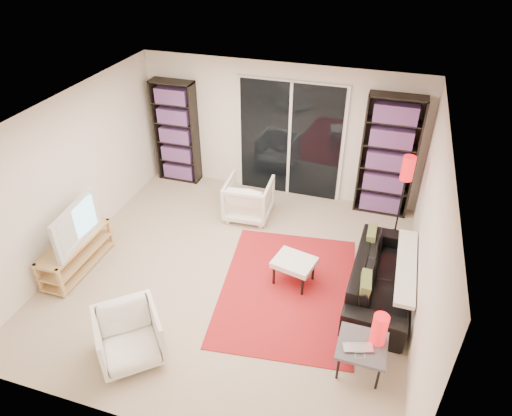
{
  "coord_description": "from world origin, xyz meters",
  "views": [
    {
      "loc": [
        1.83,
        -4.74,
        4.51
      ],
      "look_at": [
        0.25,
        0.3,
        1.0
      ],
      "focal_mm": 32.0,
      "sensor_mm": 36.0,
      "label": 1
    }
  ],
  "objects_px": {
    "bookshelf_right": "(388,157)",
    "sofa": "(382,277)",
    "ottoman": "(294,263)",
    "side_table": "(362,347)",
    "floor_lamp": "(406,176)",
    "bookshelf_left": "(176,132)",
    "armchair_back": "(249,199)",
    "tv_stand": "(77,253)",
    "armchair_front": "(129,336)"
  },
  "relations": [
    {
      "from": "sofa",
      "to": "side_table",
      "type": "bearing_deg",
      "value": 176.81
    },
    {
      "from": "bookshelf_left",
      "to": "side_table",
      "type": "relative_size",
      "value": 3.51
    },
    {
      "from": "sofa",
      "to": "side_table",
      "type": "relative_size",
      "value": 3.62
    },
    {
      "from": "bookshelf_right",
      "to": "armchair_back",
      "type": "bearing_deg",
      "value": -158.19
    },
    {
      "from": "tv_stand",
      "to": "side_table",
      "type": "distance_m",
      "value": 4.22
    },
    {
      "from": "bookshelf_left",
      "to": "ottoman",
      "type": "height_order",
      "value": "bookshelf_left"
    },
    {
      "from": "bookshelf_right",
      "to": "armchair_front",
      "type": "height_order",
      "value": "bookshelf_right"
    },
    {
      "from": "floor_lamp",
      "to": "ottoman",
      "type": "bearing_deg",
      "value": -129.53
    },
    {
      "from": "armchair_back",
      "to": "floor_lamp",
      "type": "bearing_deg",
      "value": -178.4
    },
    {
      "from": "armchair_back",
      "to": "ottoman",
      "type": "relative_size",
      "value": 1.2
    },
    {
      "from": "bookshelf_left",
      "to": "armchair_back",
      "type": "xyz_separation_m",
      "value": [
        1.7,
        -0.86,
        -0.63
      ]
    },
    {
      "from": "armchair_front",
      "to": "side_table",
      "type": "bearing_deg",
      "value": -26.65
    },
    {
      "from": "ottoman",
      "to": "side_table",
      "type": "bearing_deg",
      "value": -48.19
    },
    {
      "from": "ottoman",
      "to": "floor_lamp",
      "type": "relative_size",
      "value": 0.45
    },
    {
      "from": "bookshelf_left",
      "to": "armchair_back",
      "type": "height_order",
      "value": "bookshelf_left"
    },
    {
      "from": "bookshelf_right",
      "to": "side_table",
      "type": "height_order",
      "value": "bookshelf_right"
    },
    {
      "from": "bookshelf_right",
      "to": "armchair_front",
      "type": "bearing_deg",
      "value": -121.98
    },
    {
      "from": "armchair_back",
      "to": "armchair_front",
      "type": "xyz_separation_m",
      "value": [
        -0.41,
        -3.23,
        -0.02
      ]
    },
    {
      "from": "sofa",
      "to": "floor_lamp",
      "type": "bearing_deg",
      "value": -2.37
    },
    {
      "from": "armchair_front",
      "to": "side_table",
      "type": "height_order",
      "value": "armchair_front"
    },
    {
      "from": "sofa",
      "to": "ottoman",
      "type": "height_order",
      "value": "sofa"
    },
    {
      "from": "ottoman",
      "to": "side_table",
      "type": "height_order",
      "value": "same"
    },
    {
      "from": "bookshelf_right",
      "to": "bookshelf_left",
      "type": "bearing_deg",
      "value": 180.0
    },
    {
      "from": "bookshelf_right",
      "to": "sofa",
      "type": "bearing_deg",
      "value": -85.08
    },
    {
      "from": "ottoman",
      "to": "side_table",
      "type": "distance_m",
      "value": 1.6
    },
    {
      "from": "tv_stand",
      "to": "side_table",
      "type": "height_order",
      "value": "tv_stand"
    },
    {
      "from": "side_table",
      "to": "armchair_back",
      "type": "bearing_deg",
      "value": 130.2
    },
    {
      "from": "bookshelf_right",
      "to": "side_table",
      "type": "relative_size",
      "value": 3.78
    },
    {
      "from": "ottoman",
      "to": "floor_lamp",
      "type": "bearing_deg",
      "value": 50.47
    },
    {
      "from": "sofa",
      "to": "floor_lamp",
      "type": "distance_m",
      "value": 1.67
    },
    {
      "from": "bookshelf_left",
      "to": "armchair_back",
      "type": "bearing_deg",
      "value": -26.78
    },
    {
      "from": "ottoman",
      "to": "floor_lamp",
      "type": "distance_m",
      "value": 2.21
    },
    {
      "from": "bookshelf_right",
      "to": "armchair_back",
      "type": "height_order",
      "value": "bookshelf_right"
    },
    {
      "from": "sofa",
      "to": "armchair_back",
      "type": "bearing_deg",
      "value": 63.99
    },
    {
      "from": "armchair_front",
      "to": "floor_lamp",
      "type": "height_order",
      "value": "floor_lamp"
    },
    {
      "from": "ottoman",
      "to": "floor_lamp",
      "type": "xyz_separation_m",
      "value": [
        1.32,
        1.6,
        0.75
      ]
    },
    {
      "from": "bookshelf_left",
      "to": "side_table",
      "type": "distance_m",
      "value": 5.25
    },
    {
      "from": "sofa",
      "to": "armchair_back",
      "type": "xyz_separation_m",
      "value": [
        -2.33,
        1.26,
        0.06
      ]
    },
    {
      "from": "bookshelf_left",
      "to": "sofa",
      "type": "xyz_separation_m",
      "value": [
        4.03,
        -2.12,
        -0.68
      ]
    },
    {
      "from": "bookshelf_right",
      "to": "armchair_back",
      "type": "relative_size",
      "value": 2.74
    },
    {
      "from": "bookshelf_left",
      "to": "tv_stand",
      "type": "bearing_deg",
      "value": -95.53
    },
    {
      "from": "sofa",
      "to": "armchair_back",
      "type": "height_order",
      "value": "armchair_back"
    },
    {
      "from": "sofa",
      "to": "armchair_front",
      "type": "xyz_separation_m",
      "value": [
        -2.74,
        -1.97,
        0.04
      ]
    },
    {
      "from": "armchair_front",
      "to": "bookshelf_left",
      "type": "bearing_deg",
      "value": 67.3
    },
    {
      "from": "side_table",
      "to": "tv_stand",
      "type": "bearing_deg",
      "value": 172.42
    },
    {
      "from": "bookshelf_right",
      "to": "armchair_front",
      "type": "relative_size",
      "value": 2.88
    },
    {
      "from": "side_table",
      "to": "bookshelf_right",
      "type": "bearing_deg",
      "value": 90.84
    },
    {
      "from": "bookshelf_right",
      "to": "armchair_back",
      "type": "distance_m",
      "value": 2.42
    },
    {
      "from": "armchair_front",
      "to": "ottoman",
      "type": "relative_size",
      "value": 1.14
    },
    {
      "from": "side_table",
      "to": "floor_lamp",
      "type": "distance_m",
      "value": 2.91
    }
  ]
}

